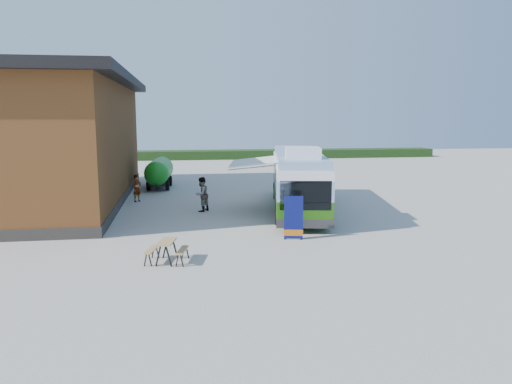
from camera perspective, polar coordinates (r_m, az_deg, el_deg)
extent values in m
plane|color=#BCB7AD|center=(22.27, -0.48, -4.71)|extent=(100.00, 100.00, 0.00)
cube|color=brown|center=(32.34, -22.02, 5.16)|extent=(8.00, 20.00, 7.00)
cube|color=black|center=(32.36, -22.41, 11.79)|extent=(9.60, 21.20, 0.50)
cube|color=#332D28|center=(32.67, -21.69, -0.54)|extent=(8.10, 20.10, 0.50)
cube|color=#264419|center=(60.64, 1.88, 4.37)|extent=(40.00, 3.00, 1.00)
cube|color=#2B7012|center=(27.68, 4.75, -0.17)|extent=(4.54, 12.22, 1.10)
cube|color=#83A4CD|center=(27.54, 4.77, 1.88)|extent=(4.54, 12.22, 0.90)
cube|color=black|center=(27.99, 2.18, 2.02)|extent=(1.77, 9.83, 0.70)
cube|color=black|center=(28.14, 7.23, 1.99)|extent=(1.77, 9.83, 0.70)
cube|color=white|center=(27.47, 4.79, 3.28)|extent=(4.54, 12.22, 0.45)
cube|color=#83A4CD|center=(27.43, 4.80, 4.16)|extent=(4.35, 12.00, 0.40)
cube|color=white|center=(23.63, 5.37, 4.49)|extent=(1.88, 2.05, 0.50)
cube|color=black|center=(21.68, 5.70, -0.41)|extent=(2.22, 0.45, 1.30)
cube|color=#2D2D2D|center=(21.96, 5.64, -3.60)|extent=(2.54, 0.64, 0.40)
cube|color=#2D2D2D|center=(33.57, 4.15, 0.74)|extent=(2.54, 0.64, 0.40)
cylinder|color=black|center=(23.78, 2.59, -2.61)|extent=(0.47, 1.03, 1.00)
cylinder|color=black|center=(23.94, 7.99, -2.61)|extent=(0.47, 1.03, 1.00)
cylinder|color=black|center=(31.15, 2.29, 0.12)|extent=(0.47, 1.03, 1.00)
cylinder|color=black|center=(31.27, 6.42, 0.10)|extent=(0.47, 1.03, 1.00)
cube|color=white|center=(26.83, -0.16, 3.37)|extent=(3.19, 4.43, 0.31)
cube|color=#A5A8AD|center=(26.81, 2.55, 3.75)|extent=(0.91, 4.32, 0.15)
cylinder|color=#A5A8AD|center=(25.13, -0.27, 2.77)|extent=(2.59, 0.51, 0.33)
cylinder|color=#A5A8AD|center=(28.56, -0.07, 3.50)|extent=(2.59, 0.51, 0.33)
cube|color=#0B1156|center=(20.97, 4.31, -2.97)|extent=(0.79, 0.17, 1.86)
cube|color=#C56212|center=(21.11, 4.29, -4.66)|extent=(0.81, 0.18, 0.26)
cube|color=#A5A8AD|center=(21.17, 4.28, -5.37)|extent=(0.58, 0.27, 0.06)
cylinder|color=#A5A8AD|center=(20.99, 4.30, -2.96)|extent=(0.03, 0.03, 1.86)
cube|color=tan|center=(18.04, -10.18, -5.60)|extent=(0.75, 1.29, 0.04)
cube|color=tan|center=(18.26, -11.86, -6.47)|extent=(0.50, 1.24, 0.04)
cube|color=tan|center=(18.00, -8.42, -6.59)|extent=(0.50, 1.24, 0.04)
cube|color=black|center=(17.71, -11.11, -7.19)|extent=(0.06, 0.06, 0.75)
cube|color=black|center=(17.63, -9.95, -7.24)|extent=(0.06, 0.06, 0.75)
cube|color=black|center=(18.66, -10.33, -6.35)|extent=(0.06, 0.06, 0.75)
cube|color=black|center=(18.58, -9.23, -6.38)|extent=(0.06, 0.06, 0.75)
imported|color=#999999|center=(30.93, -13.44, 0.43)|extent=(0.69, 0.71, 1.64)
imported|color=#999999|center=(27.20, -6.24, -0.27)|extent=(1.13, 1.15, 1.87)
cylinder|color=#18881B|center=(36.35, -10.99, 2.42)|extent=(1.92, 3.82, 1.67)
sphere|color=#18881B|center=(34.51, -11.32, 2.07)|extent=(1.67, 1.67, 1.67)
sphere|color=#18881B|center=(38.18, -10.69, 2.73)|extent=(1.67, 1.67, 1.67)
cube|color=black|center=(36.43, -10.96, 1.26)|extent=(1.38, 3.97, 0.19)
cube|color=black|center=(34.06, -11.38, 0.64)|extent=(0.19, 1.12, 0.09)
cylinder|color=black|center=(35.43, -12.19, 0.78)|extent=(0.28, 0.76, 0.74)
cylinder|color=black|center=(35.29, -10.09, 0.81)|extent=(0.28, 0.76, 0.74)
cylinder|color=black|center=(37.63, -11.75, 1.25)|extent=(0.28, 0.76, 0.74)
cylinder|color=black|center=(37.49, -9.78, 1.28)|extent=(0.28, 0.76, 0.74)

